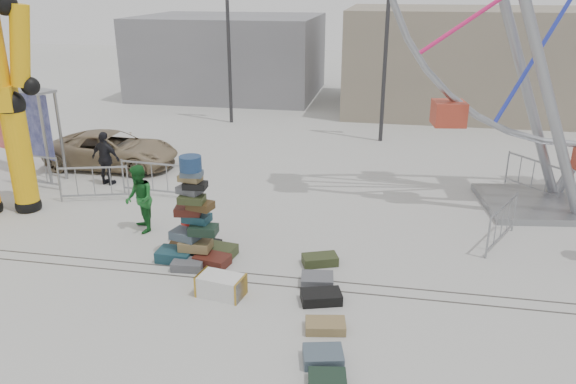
% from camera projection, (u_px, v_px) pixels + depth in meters
% --- Properties ---
extents(ground, '(90.00, 90.00, 0.00)m').
position_uv_depth(ground, '(217.00, 294.00, 11.92)').
color(ground, '#9E9E99').
rests_on(ground, ground).
extents(track_line_near, '(40.00, 0.04, 0.01)m').
position_uv_depth(track_line_near, '(225.00, 280.00, 12.47)').
color(track_line_near, '#47443F').
rests_on(track_line_near, ground).
extents(track_line_far, '(40.00, 0.04, 0.01)m').
position_uv_depth(track_line_far, '(230.00, 272.00, 12.84)').
color(track_line_far, '#47443F').
rests_on(track_line_far, ground).
extents(building_right, '(12.00, 8.00, 5.00)m').
position_uv_depth(building_right, '(468.00, 60.00, 28.21)').
color(building_right, gray).
rests_on(building_right, ground).
extents(building_left, '(10.00, 8.00, 4.40)m').
position_uv_depth(building_left, '(230.00, 55.00, 32.40)').
color(building_left, gray).
rests_on(building_left, ground).
extents(lamp_post_right, '(1.41, 0.25, 8.00)m').
position_uv_depth(lamp_post_right, '(389.00, 29.00, 21.75)').
color(lamp_post_right, '#2D2D30').
rests_on(lamp_post_right, ground).
extents(lamp_post_left, '(1.41, 0.25, 8.00)m').
position_uv_depth(lamp_post_left, '(230.00, 23.00, 24.80)').
color(lamp_post_left, '#2D2D30').
rests_on(lamp_post_left, ground).
extents(suitcase_tower, '(1.82, 1.61, 2.58)m').
position_uv_depth(suitcase_tower, '(195.00, 231.00, 13.20)').
color(suitcase_tower, '#1A414E').
rests_on(suitcase_tower, ground).
extents(banner_scaffold, '(4.11, 2.14, 2.99)m').
position_uv_depth(banner_scaffold, '(12.00, 108.00, 18.84)').
color(banner_scaffold, gray).
rests_on(banner_scaffold, ground).
extents(steamer_trunk, '(1.05, 0.72, 0.45)m').
position_uv_depth(steamer_trunk, '(221.00, 286.00, 11.82)').
color(steamer_trunk, silver).
rests_on(steamer_trunk, ground).
extents(row_case_0, '(0.92, 0.72, 0.23)m').
position_uv_depth(row_case_0, '(320.00, 260.00, 13.15)').
color(row_case_0, '#343E1F').
rests_on(row_case_0, ground).
extents(row_case_1, '(0.76, 0.64, 0.21)m').
position_uv_depth(row_case_1, '(317.00, 280.00, 12.29)').
color(row_case_1, '#5B5C62').
rests_on(row_case_1, ground).
extents(row_case_2, '(0.94, 0.73, 0.23)m').
position_uv_depth(row_case_2, '(321.00, 297.00, 11.60)').
color(row_case_2, black).
rests_on(row_case_2, ground).
extents(row_case_3, '(0.83, 0.60, 0.19)m').
position_uv_depth(row_case_3, '(325.00, 326.00, 10.67)').
color(row_case_3, olive).
rests_on(row_case_3, ground).
extents(row_case_4, '(0.80, 0.69, 0.23)m').
position_uv_depth(row_case_4, '(323.00, 357.00, 9.77)').
color(row_case_4, '#485968').
rests_on(row_case_4, ground).
extents(row_case_5, '(0.70, 0.64, 0.19)m').
position_uv_depth(row_case_5, '(327.00, 382.00, 9.18)').
color(row_case_5, '#1A2E22').
rests_on(row_case_5, ground).
extents(barricade_dummy_a, '(1.99, 0.44, 1.10)m').
position_uv_depth(barricade_dummy_a, '(33.00, 170.00, 17.97)').
color(barricade_dummy_a, gray).
rests_on(barricade_dummy_a, ground).
extents(barricade_dummy_b, '(1.95, 0.65, 1.10)m').
position_uv_depth(barricade_dummy_b, '(94.00, 184.00, 16.80)').
color(barricade_dummy_b, gray).
rests_on(barricade_dummy_b, ground).
extents(barricade_dummy_c, '(2.00, 0.24, 1.10)m').
position_uv_depth(barricade_dummy_c, '(152.00, 179.00, 17.20)').
color(barricade_dummy_c, gray).
rests_on(barricade_dummy_c, ground).
extents(barricade_wheel_front, '(1.00, 1.83, 1.10)m').
position_uv_depth(barricade_wheel_front, '(502.00, 224.00, 14.02)').
color(barricade_wheel_front, gray).
rests_on(barricade_wheel_front, ground).
extents(barricade_wheel_back, '(1.32, 1.63, 1.10)m').
position_uv_depth(barricade_wheel_back, '(533.00, 176.00, 17.45)').
color(barricade_wheel_back, gray).
rests_on(barricade_wheel_back, ground).
extents(pedestrian_red, '(0.74, 0.53, 1.87)m').
position_uv_depth(pedestrian_red, '(193.00, 212.00, 13.74)').
color(pedestrian_red, red).
rests_on(pedestrian_red, ground).
extents(pedestrian_green, '(1.06, 1.12, 1.81)m').
position_uv_depth(pedestrian_green, '(139.00, 199.00, 14.63)').
color(pedestrian_green, '#165B21').
rests_on(pedestrian_green, ground).
extents(pedestrian_black, '(1.09, 0.62, 1.76)m').
position_uv_depth(pedestrian_black, '(106.00, 159.00, 18.05)').
color(pedestrian_black, black).
rests_on(pedestrian_black, ground).
extents(parked_suv, '(4.60, 2.13, 1.28)m').
position_uv_depth(parked_suv, '(112.00, 150.00, 19.83)').
color(parked_suv, '#907C5D').
rests_on(parked_suv, ground).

